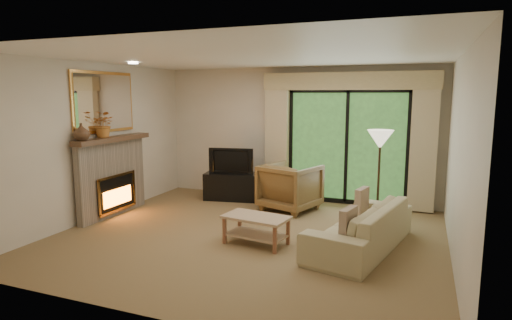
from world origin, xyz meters
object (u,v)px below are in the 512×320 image
at_px(media_console, 232,186).
at_px(coffee_table, 256,230).
at_px(armchair, 290,187).
at_px(sofa, 361,226).

xyz_separation_m(media_console, coffee_table, (1.38, -2.22, -0.06)).
height_order(armchair, coffee_table, armchair).
distance_m(armchair, coffee_table, 1.91).
bearing_deg(sofa, media_console, -111.47).
relative_size(armchair, sofa, 0.44).
distance_m(media_console, armchair, 1.35).
height_order(media_console, sofa, sofa).
relative_size(media_console, armchair, 1.15).
height_order(media_console, armchair, armchair).
xyz_separation_m(armchair, coffee_table, (0.08, -1.90, -0.22)).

